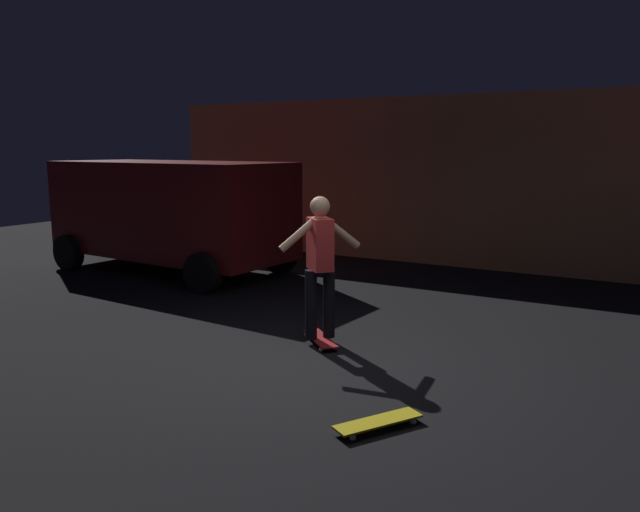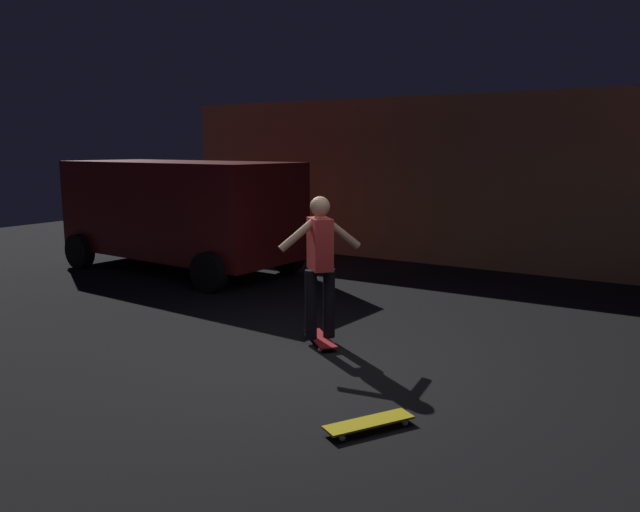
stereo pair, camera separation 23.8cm
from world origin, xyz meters
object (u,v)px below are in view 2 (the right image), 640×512
(skateboard_spare, at_px, (369,423))
(skater, at_px, (320,257))
(parked_van, at_px, (180,209))
(skateboard_ridden, at_px, (320,339))

(skateboard_spare, height_order, skater, skater)
(parked_van, relative_size, skater, 2.83)
(skateboard_spare, relative_size, skater, 0.46)
(parked_van, bearing_deg, skateboard_ridden, -27.73)
(parked_van, distance_m, skateboard_spare, 7.46)
(skater, bearing_deg, skateboard_spare, -48.07)
(parked_van, bearing_deg, skater, -27.73)
(skateboard_ridden, xyz_separation_m, skater, (-0.00, 0.00, 0.98))
(skateboard_spare, distance_m, skater, 2.52)
(skateboard_ridden, height_order, skater, skater)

